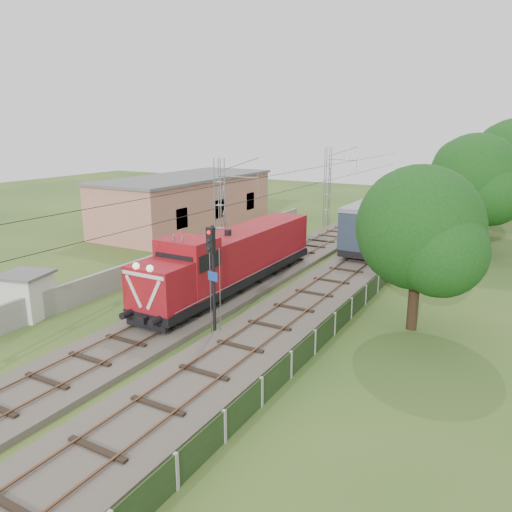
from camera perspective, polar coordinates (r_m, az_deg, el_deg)
The scene contains 14 objects.
ground at distance 25.02m, azimuth -13.56°, elevation -9.56°, with size 140.00×140.00×0.00m, color #2A501E.
track_main at distance 30.03m, azimuth -4.49°, elevation -4.65°, with size 4.20×70.00×0.45m.
track_side at distance 39.32m, azimuth 12.34°, elevation -0.28°, with size 4.20×80.00×0.45m.
catenary at distance 34.67m, azimuth -4.06°, elevation 4.58°, with size 3.31×70.00×8.00m.
boundary_wall at distance 37.41m, azimuth -8.52°, elevation 0.03°, with size 0.25×40.00×1.50m, color #9E9E99.
station_building at distance 51.46m, azimuth -7.91°, elevation 6.18°, with size 8.40×20.40×5.22m.
fence at distance 23.05m, azimuth 6.72°, elevation -9.77°, with size 0.12×32.00×1.20m.
locomotive at distance 30.87m, azimuth -2.73°, elevation -0.23°, with size 2.88×16.43×4.17m.
coach_rake at distance 70.48m, azimuth 20.55°, elevation 7.62°, with size 3.13×69.81×3.62m.
signal_post at distance 23.77m, azimuth -5.04°, elevation -0.67°, with size 0.61×0.48×5.58m.
relay_hut at distance 29.70m, azimuth -24.72°, elevation -4.05°, with size 2.93×2.93×2.48m.
tree_a at distance 25.55m, azimuth 18.33°, elevation 2.91°, with size 6.45×6.14×8.36m.
tree_b at distance 43.26m, azimuth 23.84°, elevation 7.99°, with size 7.41×7.06×9.61m.
tree_c at distance 51.58m, azimuth 24.42°, elevation 8.66°, with size 7.24×6.89×9.38m.
Camera 1 is at (15.93, -16.45, 10.09)m, focal length 35.00 mm.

